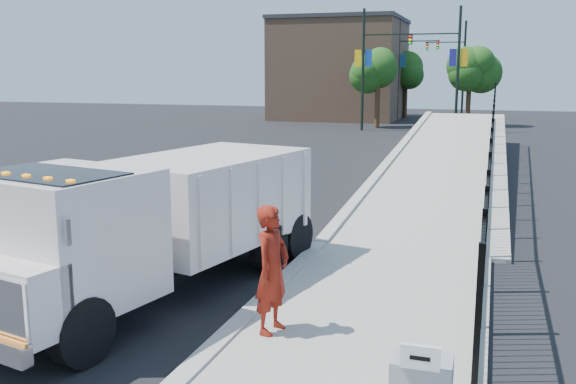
% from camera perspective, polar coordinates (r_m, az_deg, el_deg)
% --- Properties ---
extents(ground, '(120.00, 120.00, 0.00)m').
position_cam_1_polar(ground, '(11.03, -2.53, -10.32)').
color(ground, black).
rests_on(ground, ground).
extents(sidewalk, '(3.55, 12.00, 0.12)m').
position_cam_1_polar(sidewalk, '(8.74, 5.06, -15.80)').
color(sidewalk, '#9E998E').
rests_on(sidewalk, ground).
extents(curb, '(0.30, 12.00, 0.16)m').
position_cam_1_polar(curb, '(9.30, -6.95, -14.01)').
color(curb, '#ADAAA3').
rests_on(curb, ground).
extents(ramp, '(3.95, 24.06, 3.19)m').
position_cam_1_polar(ramp, '(25.99, 14.36, 1.61)').
color(ramp, '#9E998E').
rests_on(ramp, ground).
extents(iron_fence, '(0.10, 28.00, 1.80)m').
position_cam_1_polar(iron_fence, '(21.86, 17.52, 2.17)').
color(iron_fence, black).
rests_on(iron_fence, ground).
extents(truck, '(3.90, 7.77, 2.55)m').
position_cam_1_polar(truck, '(11.44, -12.07, -2.27)').
color(truck, black).
rests_on(truck, ground).
extents(worker, '(0.59, 0.78, 1.92)m').
position_cam_1_polar(worker, '(9.51, -1.42, -6.89)').
color(worker, maroon).
rests_on(worker, sidewalk).
extents(arrow_sign, '(0.35, 0.04, 0.22)m').
position_cam_1_polar(arrow_sign, '(5.93, 11.67, -14.21)').
color(arrow_sign, white).
rests_on(arrow_sign, utility_cabinet).
extents(light_pole_0, '(3.77, 0.22, 8.00)m').
position_cam_1_polar(light_pole_0, '(43.71, 7.09, 11.16)').
color(light_pole_0, black).
rests_on(light_pole_0, ground).
extents(light_pole_1, '(3.78, 0.22, 8.00)m').
position_cam_1_polar(light_pole_1, '(43.06, 14.48, 10.91)').
color(light_pole_1, black).
rests_on(light_pole_1, ground).
extents(light_pole_2, '(3.77, 0.22, 8.00)m').
position_cam_1_polar(light_pole_2, '(53.33, 10.11, 10.98)').
color(light_pole_2, black).
rests_on(light_pole_2, ground).
extents(light_pole_3, '(3.77, 0.22, 8.00)m').
position_cam_1_polar(light_pole_3, '(55.75, 15.05, 10.76)').
color(light_pole_3, black).
rests_on(light_pole_3, ground).
extents(tree_0, '(2.83, 2.83, 5.42)m').
position_cam_1_polar(tree_0, '(45.68, 8.02, 10.60)').
color(tree_0, '#382314').
rests_on(tree_0, ground).
extents(tree_1, '(2.70, 2.70, 5.35)m').
position_cam_1_polar(tree_1, '(48.63, 15.86, 10.30)').
color(tree_1, '#382314').
rests_on(tree_1, ground).
extents(tree_2, '(2.86, 2.86, 5.43)m').
position_cam_1_polar(tree_2, '(56.40, 10.46, 10.53)').
color(tree_2, '#382314').
rests_on(tree_2, ground).
extents(building, '(10.00, 10.00, 8.00)m').
position_cam_1_polar(building, '(55.10, 4.69, 10.71)').
color(building, '#8C664C').
rests_on(building, ground).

